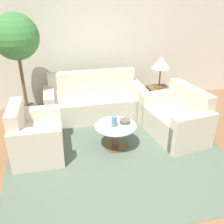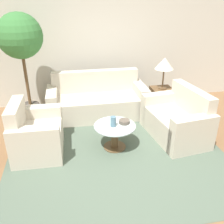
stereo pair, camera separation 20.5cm
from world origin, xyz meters
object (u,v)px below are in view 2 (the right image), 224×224
loveseat (178,121)px  table_lamp (164,64)px  sofa_main (97,102)px  vase (113,122)px  potted_plant (21,42)px  armchair (34,136)px  bowl (124,122)px  coffee_table (115,133)px

loveseat → table_lamp: bearing=170.0°
sofa_main → vase: 1.35m
potted_plant → vase: potted_plant is taller
armchair → loveseat: (2.50, 0.06, -0.00)m
bowl → potted_plant: bearing=141.7°
vase → armchair: bearing=173.9°
vase → sofa_main: bearing=94.0°
table_lamp → vase: size_ratio=3.77×
bowl → coffee_table: bearing=-165.3°
armchair → vase: size_ratio=5.69×
loveseat → bowl: size_ratio=7.63×
loveseat → coffee_table: bearing=-89.3°
potted_plant → vase: bearing=-43.4°
potted_plant → bowl: size_ratio=11.63×
vase → bowl: size_ratio=0.95×
bowl → sofa_main: bearing=103.1°
bowl → table_lamp: bearing=45.6°
coffee_table → bowl: size_ratio=3.81×
sofa_main → potted_plant: 1.87m
coffee_table → potted_plant: potted_plant is taller
sofa_main → loveseat: bearing=-40.7°
sofa_main → loveseat: size_ratio=1.47×
loveseat → table_lamp: size_ratio=2.12×
sofa_main → table_lamp: bearing=-7.5°
loveseat → coffee_table: loveseat is taller
vase → bowl: vase is taller
loveseat → vase: size_ratio=8.01×
vase → bowl: 0.22m
loveseat → armchair: bearing=-96.3°
loveseat → bowl: bearing=-90.3°
table_lamp → bowl: (-1.07, -1.09, -0.64)m
armchair → loveseat: bearing=-87.1°
armchair → potted_plant: bearing=10.2°
coffee_table → table_lamp: size_ratio=1.06×
loveseat → vase: loveseat is taller
loveseat → potted_plant: size_ratio=0.66×
armchair → loveseat: 2.50m
sofa_main → vase: (0.09, -1.34, 0.21)m
sofa_main → loveseat: sofa_main is taller
table_lamp → loveseat: bearing=-92.4°
sofa_main → coffee_table: sofa_main is taller
potted_plant → table_lamp: bearing=-4.7°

